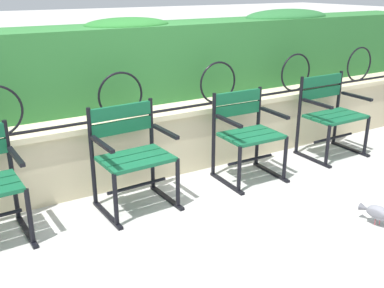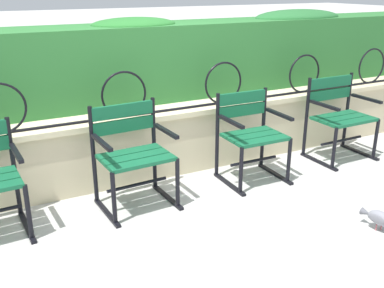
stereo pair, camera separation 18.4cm
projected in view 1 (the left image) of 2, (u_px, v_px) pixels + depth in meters
ground_plane at (201, 212)px, 3.66m from camera, size 60.00×60.00×0.00m
stone_wall at (151, 143)px, 4.29m from camera, size 8.40×0.41×0.63m
iron_arch_fence at (126, 98)px, 3.93m from camera, size 7.84×0.02×0.42m
hedge_row at (128, 61)px, 4.45m from camera, size 8.23×0.65×0.85m
park_chair_centre_left at (132, 153)px, 3.63m from camera, size 0.62×0.55×0.85m
park_chair_centre_right at (247, 132)px, 4.18m from camera, size 0.57×0.53×0.82m
park_chair_rightmost at (330, 112)px, 4.76m from camera, size 0.64×0.53×0.86m
pigeon_near_chairs at (378, 212)px, 3.42m from camera, size 0.14×0.29×0.22m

